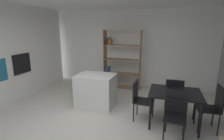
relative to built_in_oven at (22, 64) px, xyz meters
The scene contains 10 objects.
ground_plane 2.91m from the built_in_oven, 19.16° to the right, with size 8.98×8.98×0.00m, color beige.
back_partition 3.47m from the built_in_oven, 42.56° to the left, with size 6.54×0.06×2.80m, color white.
built_in_oven is the anchor object (origin of this frame).
kitchen_island 2.38m from the built_in_oven, ahead, with size 1.02×0.76×0.89m, color silver.
open_bookshelf 3.15m from the built_in_oven, 37.34° to the left, with size 1.32×0.36×2.08m.
dining_table 4.34m from the built_in_oven, ahead, with size 1.07×0.87×0.78m.
dining_chair_island_side 3.60m from the built_in_oven, ahead, with size 0.47×0.45×0.94m.
dining_chair_far 4.36m from the built_in_oven, ahead, with size 0.41×0.42×0.94m.
dining_chair_window_side 5.10m from the built_in_oven, ahead, with size 0.45×0.45×0.98m.
dining_chair_near 4.41m from the built_in_oven, ahead, with size 0.44×0.47×0.94m.
Camera 1 is at (1.51, -2.99, 2.09)m, focal length 27.12 mm.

